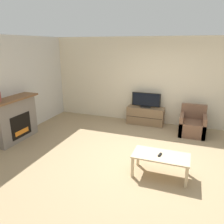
# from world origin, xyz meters

# --- Properties ---
(ground_plane) EXTENTS (24.00, 24.00, 0.00)m
(ground_plane) POSITION_xyz_m (0.00, 0.00, 0.00)
(ground_plane) COLOR #9E8460
(wall_back) EXTENTS (12.00, 0.06, 2.70)m
(wall_back) POSITION_xyz_m (0.00, 2.47, 1.35)
(wall_back) COLOR beige
(wall_back) RESTS_ON ground
(wall_left) EXTENTS (0.06, 12.00, 2.70)m
(wall_left) POSITION_xyz_m (-3.62, 0.00, 1.35)
(wall_left) COLOR beige
(wall_left) RESTS_ON ground
(fireplace) EXTENTS (0.51, 1.38, 1.16)m
(fireplace) POSITION_xyz_m (-3.39, -0.20, 0.59)
(fireplace) COLOR slate
(fireplace) RESTS_ON ground
(tv_stand) EXTENTS (1.15, 0.43, 0.56)m
(tv_stand) POSITION_xyz_m (-0.39, 2.19, 0.28)
(tv_stand) COLOR brown
(tv_stand) RESTS_ON ground
(tv) EXTENTS (0.90, 0.18, 0.47)m
(tv) POSITION_xyz_m (-0.39, 2.19, 0.77)
(tv) COLOR black
(tv) RESTS_ON tv_stand
(armchair) EXTENTS (0.70, 0.76, 0.81)m
(armchair) POSITION_xyz_m (1.03, 1.84, 0.27)
(armchair) COLOR brown
(armchair) RESTS_ON ground
(coffee_table) EXTENTS (1.07, 0.54, 0.44)m
(coffee_table) POSITION_xyz_m (0.48, -0.57, 0.38)
(coffee_table) COLOR #CCB289
(coffee_table) RESTS_ON ground
(remote) EXTENTS (0.07, 0.15, 0.02)m
(remote) POSITION_xyz_m (0.46, -0.58, 0.45)
(remote) COLOR black
(remote) RESTS_ON coffee_table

